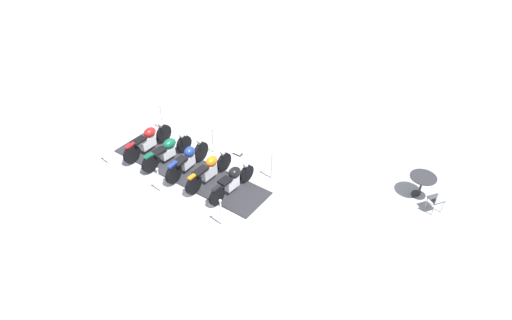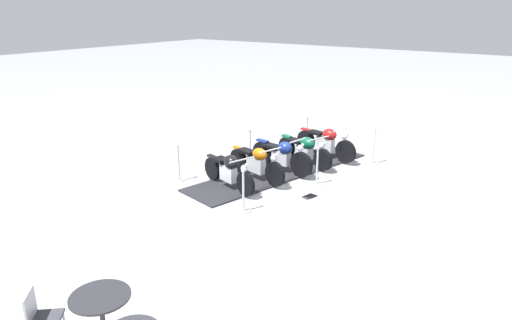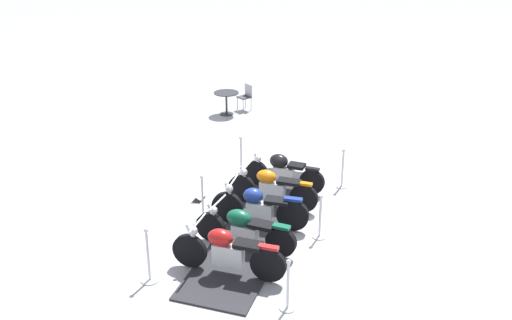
{
  "view_description": "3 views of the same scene",
  "coord_description": "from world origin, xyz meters",
  "px_view_note": "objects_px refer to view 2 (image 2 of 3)",
  "views": [
    {
      "loc": [
        -10.2,
        -7.0,
        9.75
      ],
      "look_at": [
        0.34,
        -2.42,
        0.99
      ],
      "focal_mm": 31.17,
      "sensor_mm": 36.0,
      "label": 1
    },
    {
      "loc": [
        6.92,
        -10.77,
        4.6
      ],
      "look_at": [
        0.78,
        -2.31,
        1.13
      ],
      "focal_mm": 32.84,
      "sensor_mm": 36.0,
      "label": 2
    },
    {
      "loc": [
        -1.14,
        11.27,
        6.54
      ],
      "look_at": [
        0.26,
        -1.67,
        0.89
      ],
      "focal_mm": 40.95,
      "sensor_mm": 36.0,
      "label": 3
    }
  ],
  "objects_px": {
    "motorcycle_black": "(229,170)",
    "motorcycle_forest": "(305,149)",
    "stanchion_right_front": "(243,199)",
    "motorcycle_navy": "(282,155)",
    "cafe_table": "(101,307)",
    "motorcycle_maroon": "(326,142)",
    "stanchion_left_mid": "(250,151)",
    "info_placard": "(309,195)",
    "motorcycle_copper": "(257,162)",
    "stanchion_left_front": "(179,168)",
    "stanchion_left_rear": "(307,135)",
    "stanchion_right_mid": "(317,173)",
    "stanchion_right_rear": "(373,153)",
    "cafe_chair_near_table": "(40,316)"
  },
  "relations": [
    {
      "from": "motorcycle_copper",
      "to": "motorcycle_black",
      "type": "bearing_deg",
      "value": -88.0
    },
    {
      "from": "motorcycle_black",
      "to": "motorcycle_forest",
      "type": "height_order",
      "value": "motorcycle_forest"
    },
    {
      "from": "motorcycle_forest",
      "to": "stanchion_right_rear",
      "type": "height_order",
      "value": "stanchion_right_rear"
    },
    {
      "from": "motorcycle_black",
      "to": "cafe_table",
      "type": "height_order",
      "value": "motorcycle_black"
    },
    {
      "from": "motorcycle_black",
      "to": "motorcycle_copper",
      "type": "xyz_separation_m",
      "value": [
        0.19,
        0.96,
        -0.0
      ]
    },
    {
      "from": "motorcycle_maroon",
      "to": "stanchion_left_mid",
      "type": "height_order",
      "value": "motorcycle_maroon"
    },
    {
      "from": "stanchion_left_front",
      "to": "stanchion_left_mid",
      "type": "bearing_deg",
      "value": 77.92
    },
    {
      "from": "stanchion_right_front",
      "to": "stanchion_left_mid",
      "type": "height_order",
      "value": "stanchion_right_front"
    },
    {
      "from": "stanchion_right_front",
      "to": "motorcycle_navy",
      "type": "bearing_deg",
      "value": 105.13
    },
    {
      "from": "motorcycle_forest",
      "to": "stanchion_right_front",
      "type": "bearing_deg",
      "value": -65.12
    },
    {
      "from": "motorcycle_black",
      "to": "cafe_table",
      "type": "distance_m",
      "value": 6.08
    },
    {
      "from": "info_placard",
      "to": "cafe_chair_near_table",
      "type": "relative_size",
      "value": 0.43
    },
    {
      "from": "stanchion_left_front",
      "to": "cafe_table",
      "type": "bearing_deg",
      "value": -54.49
    },
    {
      "from": "cafe_table",
      "to": "motorcycle_navy",
      "type": "bearing_deg",
      "value": 104.04
    },
    {
      "from": "cafe_chair_near_table",
      "to": "motorcycle_black",
      "type": "bearing_deg",
      "value": 62.05
    },
    {
      "from": "stanchion_right_mid",
      "to": "motorcycle_forest",
      "type": "bearing_deg",
      "value": 131.72
    },
    {
      "from": "stanchion_right_front",
      "to": "cafe_table",
      "type": "height_order",
      "value": "stanchion_right_front"
    },
    {
      "from": "motorcycle_black",
      "to": "stanchion_right_mid",
      "type": "height_order",
      "value": "stanchion_right_mid"
    },
    {
      "from": "stanchion_left_front",
      "to": "motorcycle_navy",
      "type": "bearing_deg",
      "value": 49.78
    },
    {
      "from": "motorcycle_maroon",
      "to": "stanchion_right_mid",
      "type": "distance_m",
      "value": 2.37
    },
    {
      "from": "motorcycle_maroon",
      "to": "stanchion_left_mid",
      "type": "distance_m",
      "value": 2.4
    },
    {
      "from": "motorcycle_maroon",
      "to": "stanchion_left_mid",
      "type": "bearing_deg",
      "value": -125.99
    },
    {
      "from": "stanchion_left_front",
      "to": "cafe_chair_near_table",
      "type": "distance_m",
      "value": 6.67
    },
    {
      "from": "motorcycle_maroon",
      "to": "cafe_table",
      "type": "height_order",
      "value": "motorcycle_maroon"
    },
    {
      "from": "stanchion_right_front",
      "to": "motorcycle_black",
      "type": "bearing_deg",
      "value": 141.98
    },
    {
      "from": "cafe_chair_near_table",
      "to": "stanchion_right_mid",
      "type": "bearing_deg",
      "value": 46.77
    },
    {
      "from": "motorcycle_forest",
      "to": "stanchion_right_front",
      "type": "relative_size",
      "value": 2.07
    },
    {
      "from": "info_placard",
      "to": "motorcycle_maroon",
      "type": "bearing_deg",
      "value": -147.04
    },
    {
      "from": "stanchion_right_rear",
      "to": "stanchion_left_rear",
      "type": "xyz_separation_m",
      "value": [
        -2.66,
        0.57,
        0.01
      ]
    },
    {
      "from": "motorcycle_black",
      "to": "stanchion_right_mid",
      "type": "bearing_deg",
      "value": 59.06
    },
    {
      "from": "motorcycle_navy",
      "to": "stanchion_right_rear",
      "type": "bearing_deg",
      "value": 59.09
    },
    {
      "from": "stanchion_left_rear",
      "to": "info_placard",
      "type": "xyz_separation_m",
      "value": [
        2.39,
        -3.96,
        -0.3
      ]
    },
    {
      "from": "motorcycle_navy",
      "to": "stanchion_right_mid",
      "type": "bearing_deg",
      "value": -3.74
    },
    {
      "from": "motorcycle_black",
      "to": "motorcycle_maroon",
      "type": "height_order",
      "value": "motorcycle_maroon"
    },
    {
      "from": "stanchion_left_rear",
      "to": "motorcycle_copper",
      "type": "bearing_deg",
      "value": -80.77
    },
    {
      "from": "motorcycle_forest",
      "to": "stanchion_left_rear",
      "type": "height_order",
      "value": "stanchion_left_rear"
    },
    {
      "from": "motorcycle_maroon",
      "to": "stanchion_left_rear",
      "type": "distance_m",
      "value": 1.55
    },
    {
      "from": "motorcycle_copper",
      "to": "stanchion_left_rear",
      "type": "distance_m",
      "value": 3.83
    },
    {
      "from": "motorcycle_navy",
      "to": "stanchion_left_mid",
      "type": "xyz_separation_m",
      "value": [
        -1.36,
        0.29,
        -0.19
      ]
    },
    {
      "from": "stanchion_right_mid",
      "to": "stanchion_left_rear",
      "type": "height_order",
      "value": "stanchion_right_mid"
    },
    {
      "from": "motorcycle_copper",
      "to": "stanchion_left_rear",
      "type": "xyz_separation_m",
      "value": [
        -0.61,
        3.78,
        -0.16
      ]
    },
    {
      "from": "info_placard",
      "to": "motorcycle_copper",
      "type": "bearing_deg",
      "value": -83.95
    },
    {
      "from": "motorcycle_black",
      "to": "stanchion_left_rear",
      "type": "height_order",
      "value": "stanchion_left_rear"
    },
    {
      "from": "motorcycle_forest",
      "to": "stanchion_right_mid",
      "type": "xyz_separation_m",
      "value": [
        1.09,
        -1.23,
        -0.18
      ]
    },
    {
      "from": "stanchion_left_rear",
      "to": "stanchion_left_front",
      "type": "bearing_deg",
      "value": -102.08
    },
    {
      "from": "motorcycle_navy",
      "to": "stanchion_right_front",
      "type": "relative_size",
      "value": 2.09
    },
    {
      "from": "stanchion_left_rear",
      "to": "cafe_table",
      "type": "xyz_separation_m",
      "value": [
        2.7,
        -10.37,
        0.23
      ]
    },
    {
      "from": "motorcycle_navy",
      "to": "cafe_chair_near_table",
      "type": "xyz_separation_m",
      "value": [
        1.29,
        -8.11,
        0.01
      ]
    },
    {
      "from": "stanchion_left_front",
      "to": "stanchion_left_rear",
      "type": "xyz_separation_m",
      "value": [
        1.08,
        5.06,
        -0.01
      ]
    },
    {
      "from": "info_placard",
      "to": "stanchion_right_front",
      "type": "bearing_deg",
      "value": -13.91
    }
  ]
}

